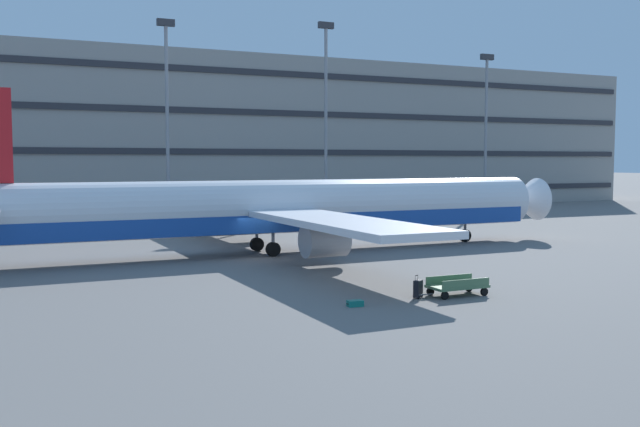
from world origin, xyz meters
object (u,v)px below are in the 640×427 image
object	(u,v)px
suitcase_silver	(355,303)
backpack_teal	(418,290)
suitcase_upright	(418,289)
airliner	(280,209)
baggage_cart	(457,286)

from	to	relation	value
suitcase_silver	backpack_teal	size ratio (longest dim) A/B	1.52
suitcase_upright	airliner	bearing A→B (deg)	90.33
suitcase_silver	backpack_teal	bearing A→B (deg)	17.33
airliner	suitcase_upright	xyz separation A→B (m)	(0.09, -16.58, -2.42)
suitcase_silver	baggage_cart	world-z (taller)	baggage_cart
suitcase_silver	baggage_cart	distance (m)	5.17
airliner	baggage_cart	bearing A→B (deg)	-83.26
airliner	suitcase_silver	world-z (taller)	airliner
airliner	backpack_teal	xyz separation A→B (m)	(0.53, -15.86, -2.63)
baggage_cart	suitcase_upright	bearing A→B (deg)	173.90
suitcase_upright	baggage_cart	bearing A→B (deg)	-6.10
backpack_teal	baggage_cart	xyz separation A→B (m)	(1.45, -0.92, 0.23)
airliner	baggage_cart	xyz separation A→B (m)	(1.98, -16.78, -2.41)
airliner	backpack_teal	distance (m)	16.09
airliner	suitcase_silver	bearing A→B (deg)	-100.55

